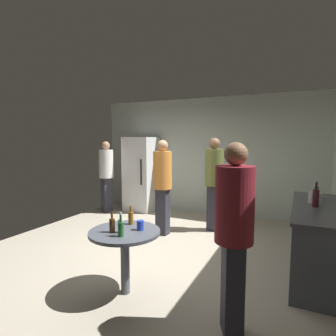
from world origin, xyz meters
name	(u,v)px	position (x,y,z in m)	size (l,w,h in m)	color
ground_plane	(151,256)	(0.00, 0.00, -0.05)	(5.20, 5.20, 0.10)	#B2A893
wall_back	(205,156)	(0.00, 2.63, 1.35)	(5.32, 0.06, 2.70)	beige
refrigerator	(141,174)	(-1.50, 2.20, 0.90)	(0.70, 0.68, 1.80)	white
kitchen_counter	(318,240)	(2.28, 0.36, 0.45)	(0.64, 1.90, 0.90)	#4C515B
kettle	(315,198)	(2.23, 0.55, 0.97)	(0.24, 0.17, 0.18)	#B2B2B7
wine_bottle_on_counter	(316,198)	(2.22, 0.30, 1.02)	(0.08, 0.08, 0.31)	#3F141E
beer_bottle_on_counter	(316,191)	(2.26, 0.99, 0.98)	(0.06, 0.06, 0.23)	#26662D
foreground_table	(125,240)	(0.29, -1.10, 0.63)	(0.80, 0.80, 0.73)	#4C515B
beer_bottle_amber	(131,217)	(0.22, -0.88, 0.82)	(0.06, 0.06, 0.23)	#8C5919
beer_bottle_brown	(112,225)	(0.20, -1.21, 0.82)	(0.06, 0.06, 0.23)	#593314
beer_bottle_green	(121,229)	(0.36, -1.27, 0.82)	(0.06, 0.06, 0.23)	#26662D
beer_bottle_clear	(121,225)	(0.29, -1.18, 0.82)	(0.06, 0.06, 0.23)	silver
plastic_cup_blue	(140,225)	(0.44, -1.01, 0.79)	(0.08, 0.08, 0.11)	blue
person_in_white_shirt	(106,171)	(-2.13, 1.65, 0.99)	(0.43, 0.43, 1.70)	#2D2D38
person_in_orange_shirt	(163,180)	(-0.22, 0.84, 1.02)	(0.36, 0.36, 1.74)	#2D2D38
person_in_maroon_shirt	(234,224)	(1.53, -1.22, 1.01)	(0.45, 0.45, 1.73)	#2D2D38
person_in_olive_shirt	(214,177)	(0.57, 1.45, 1.05)	(0.34, 0.34, 1.78)	#2D2D38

